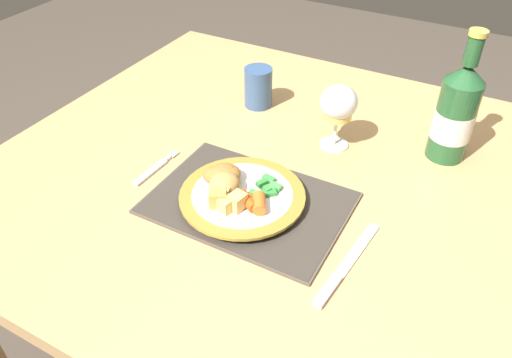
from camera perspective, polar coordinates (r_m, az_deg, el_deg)
name	(u,v)px	position (r m, az deg, el deg)	size (l,w,h in m)	color
dining_table	(267,198)	(1.10, 1.31, -2.19)	(1.11, 1.05, 0.74)	tan
placemat	(248,203)	(0.95, -0.87, -2.72)	(0.37, 0.26, 0.01)	brown
dinner_plate	(242,197)	(0.94, -1.57, -2.09)	(0.24, 0.24, 0.02)	white
breaded_croquettes	(223,177)	(0.95, -3.78, 0.20)	(0.10, 0.10, 0.04)	#A87033
green_beans_pile	(268,187)	(0.94, 1.34, -0.93)	(0.05, 0.07, 0.02)	#338438
glazed_carrots	(254,203)	(0.90, -0.24, -2.71)	(0.07, 0.05, 0.02)	#CC5119
fork	(154,170)	(1.05, -11.61, 1.04)	(0.02, 0.13, 0.01)	silver
table_knife	(343,270)	(0.84, 9.90, -10.18)	(0.04, 0.22, 0.01)	silver
wine_glass	(338,105)	(1.07, 9.39, 8.32)	(0.08, 0.08, 0.15)	silver
bottle	(456,113)	(1.10, 21.84, 6.99)	(0.08, 0.08, 0.28)	#23562D
roast_potatoes	(226,199)	(0.90, -3.41, -2.26)	(0.07, 0.06, 0.03)	#E5BC66
drinking_cup	(258,86)	(1.23, 0.26, 10.54)	(0.07, 0.07, 0.10)	#385684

